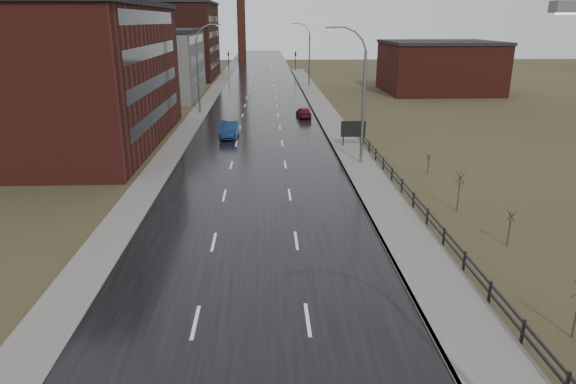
{
  "coord_description": "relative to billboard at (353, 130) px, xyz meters",
  "views": [
    {
      "loc": [
        0.69,
        -6.3,
        11.76
      ],
      "look_at": [
        1.83,
        19.8,
        3.0
      ],
      "focal_mm": 32.0,
      "sensor_mm": 36.0,
      "label": 1
    }
  ],
  "objects": [
    {
      "name": "road",
      "position": [
        -9.1,
        17.84,
        -1.72
      ],
      "size": [
        14.0,
        300.0,
        0.06
      ],
      "primitive_type": "cube",
      "color": "black",
      "rests_on": "ground"
    },
    {
      "name": "sidewalk_right",
      "position": [
        -0.5,
        -7.16,
        -1.66
      ],
      "size": [
        3.2,
        180.0,
        0.18
      ],
      "primitive_type": "cube",
      "color": "#595651",
      "rests_on": "ground"
    },
    {
      "name": "curb_right",
      "position": [
        -2.02,
        -7.16,
        -1.66
      ],
      "size": [
        0.16,
        180.0,
        0.18
      ],
      "primitive_type": "cube",
      "color": "slate",
      "rests_on": "ground"
    },
    {
      "name": "sidewalk_left",
      "position": [
        -17.3,
        17.84,
        -1.69
      ],
      "size": [
        2.4,
        260.0,
        0.12
      ],
      "primitive_type": "cube",
      "color": "#595651",
      "rests_on": "ground"
    },
    {
      "name": "warehouse_near",
      "position": [
        -30.09,
        2.84,
        5.01
      ],
      "size": [
        22.44,
        28.56,
        13.5
      ],
      "color": "#471914",
      "rests_on": "ground"
    },
    {
      "name": "warehouse_mid",
      "position": [
        -27.09,
        35.84,
        3.51
      ],
      "size": [
        16.32,
        20.4,
        10.5
      ],
      "color": "slate",
      "rests_on": "ground"
    },
    {
      "name": "warehouse_far",
      "position": [
        -32.09,
        65.84,
        6.01
      ],
      "size": [
        26.52,
        24.48,
        15.5
      ],
      "color": "#331611",
      "rests_on": "ground"
    },
    {
      "name": "building_right",
      "position": [
        21.2,
        39.84,
        2.51
      ],
      "size": [
        18.36,
        16.32,
        8.5
      ],
      "color": "#471914",
      "rests_on": "ground"
    },
    {
      "name": "smokestack",
      "position": [
        -15.1,
        107.84,
        13.75
      ],
      "size": [
        2.7,
        2.7,
        30.7
      ],
      "color": "#331611",
      "rests_on": "ground"
    },
    {
      "name": "streetlight_right_mid",
      "position": [
        -0.6,
        -6.16,
        4.09
      ],
      "size": [
        3.36,
        0.28,
        11.35
      ],
      "color": "slate",
      "rests_on": "ground"
    },
    {
      "name": "streetlight_left",
      "position": [
        -16.8,
        19.84,
        4.09
      ],
      "size": [
        3.36,
        0.28,
        11.35
      ],
      "color": "slate",
      "rests_on": "ground"
    },
    {
      "name": "streetlight_right_far",
      "position": [
        -0.6,
        47.84,
        4.09
      ],
      "size": [
        3.36,
        0.28,
        11.35
      ],
      "color": "slate",
      "rests_on": "ground"
    },
    {
      "name": "guardrail",
      "position": [
        1.2,
        -23.85,
        -1.04
      ],
      "size": [
        0.1,
        53.05,
        1.1
      ],
      "color": "black",
      "rests_on": "ground"
    },
    {
      "name": "shrub_d",
      "position": [
        4.76,
        -23.22,
        -0.67
      ],
      "size": [
        0.49,
        0.51,
        2.04
      ],
      "color": "#382D23",
      "rests_on": "ground"
    },
    {
      "name": "shrub_e",
      "position": [
        3.91,
        -17.79,
        -0.34
      ],
      "size": [
        0.63,
        0.66,
        2.65
      ],
      "color": "#382D23",
      "rests_on": "ground"
    },
    {
      "name": "shrub_f",
      "position": [
        4.57,
        -9.29,
        -0.88
      ],
      "size": [
        0.4,
        0.42,
        1.64
      ],
      "color": "#382D23",
      "rests_on": "ground"
    },
    {
      "name": "billboard",
      "position": [
        0.0,
        0.0,
        0.0
      ],
      "size": [
        2.39,
        0.17,
        2.6
      ],
      "color": "black",
      "rests_on": "ground"
    },
    {
      "name": "traffic_light_left",
      "position": [
        -17.1,
        77.84,
        2.85
      ],
      "size": [
        0.58,
        2.73,
        5.3
      ],
      "color": "black",
      "rests_on": "ground"
    },
    {
      "name": "traffic_light_right",
      "position": [
        -1.1,
        77.84,
        2.85
      ],
      "size": [
        0.58,
        2.73,
        5.3
      ],
      "color": "black",
      "rests_on": "ground"
    },
    {
      "name": "car_near",
      "position": [
        -12.22,
        4.82,
        -0.93
      ],
      "size": [
        1.85,
        5.01,
        1.64
      ],
      "primitive_type": "imported",
      "rotation": [
        0.0,
        0.0,
        -0.02
      ],
      "color": "#0E2248",
      "rests_on": "ground"
    },
    {
      "name": "car_far",
      "position": [
        -3.6,
        16.07,
        -1.08
      ],
      "size": [
        1.89,
        4.06,
        1.34
      ],
      "primitive_type": "imported",
      "rotation": [
        0.0,
        0.0,
        3.22
      ],
      "color": "#530D1B",
      "rests_on": "ground"
    }
  ]
}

